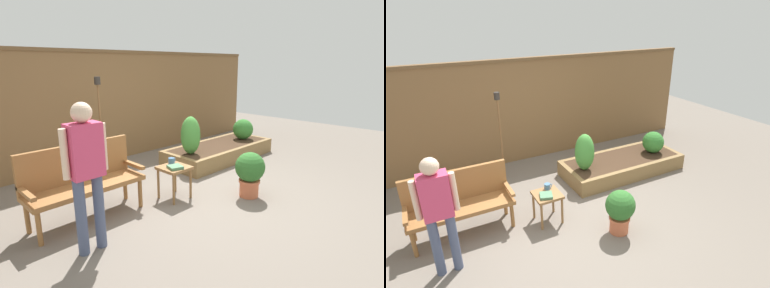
# 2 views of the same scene
# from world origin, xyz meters

# --- Properties ---
(ground_plane) EXTENTS (14.00, 14.00, 0.00)m
(ground_plane) POSITION_xyz_m (0.00, 0.00, 0.00)
(ground_plane) COLOR #70665B
(fence_back) EXTENTS (8.40, 0.14, 2.16)m
(fence_back) POSITION_xyz_m (0.00, 2.60, 1.09)
(fence_back) COLOR brown
(fence_back) RESTS_ON ground_plane
(garden_bench) EXTENTS (1.44, 0.48, 0.94)m
(garden_bench) POSITION_xyz_m (-1.51, 0.68, 0.54)
(garden_bench) COLOR #936033
(garden_bench) RESTS_ON ground_plane
(side_table) EXTENTS (0.40, 0.40, 0.48)m
(side_table) POSITION_xyz_m (-0.33, 0.28, 0.40)
(side_table) COLOR olive
(side_table) RESTS_ON ground_plane
(cup_on_table) EXTENTS (0.13, 0.09, 0.09)m
(cup_on_table) POSITION_xyz_m (-0.27, 0.40, 0.53)
(cup_on_table) COLOR teal
(cup_on_table) RESTS_ON side_table
(book_on_table) EXTENTS (0.23, 0.24, 0.04)m
(book_on_table) POSITION_xyz_m (-0.37, 0.21, 0.50)
(book_on_table) COLOR #4C7A56
(book_on_table) RESTS_ON side_table
(potted_boxwood) EXTENTS (0.43, 0.43, 0.67)m
(potted_boxwood) POSITION_xyz_m (0.48, -0.46, 0.39)
(potted_boxwood) COLOR #C66642
(potted_boxwood) RESTS_ON ground_plane
(raised_planter_bed) EXTENTS (2.40, 1.00, 0.30)m
(raised_planter_bed) POSITION_xyz_m (1.63, 1.06, 0.15)
(raised_planter_bed) COLOR olive
(raised_planter_bed) RESTS_ON ground_plane
(shrub_near_bench) EXTENTS (0.36, 0.36, 0.69)m
(shrub_near_bench) POSITION_xyz_m (0.72, 1.00, 0.65)
(shrub_near_bench) COLOR brown
(shrub_near_bench) RESTS_ON raised_planter_bed
(shrub_far_corner) EXTENTS (0.44, 0.44, 0.44)m
(shrub_far_corner) POSITION_xyz_m (2.35, 1.00, 0.52)
(shrub_far_corner) COLOR brown
(shrub_far_corner) RESTS_ON raised_planter_bed
(tiki_torch) EXTENTS (0.10, 0.10, 1.70)m
(tiki_torch) POSITION_xyz_m (-0.53, 1.92, 1.16)
(tiki_torch) COLOR brown
(tiki_torch) RESTS_ON ground_plane
(person_by_bench) EXTENTS (0.47, 0.20, 1.56)m
(person_by_bench) POSITION_xyz_m (-1.82, -0.07, 0.93)
(person_by_bench) COLOR #475170
(person_by_bench) RESTS_ON ground_plane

